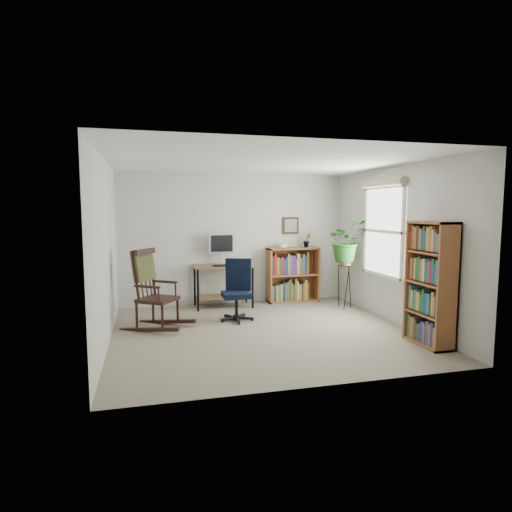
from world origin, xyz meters
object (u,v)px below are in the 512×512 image
object	(u,v)px
tall_bookshelf	(430,284)
desk	(223,286)
office_chair	(236,290)
low_bookshelf	(293,275)
rocking_chair	(158,288)

from	to	relation	value
tall_bookshelf	desk	bearing A→B (deg)	128.02
desk	tall_bookshelf	distance (m)	3.59
office_chair	desk	bearing A→B (deg)	113.50
low_bookshelf	tall_bookshelf	world-z (taller)	tall_bookshelf
desk	low_bookshelf	xyz separation A→B (m)	(1.36, 0.12, 0.14)
tall_bookshelf	office_chair	bearing A→B (deg)	140.21
desk	rocking_chair	distance (m)	1.66
desk	rocking_chair	size ratio (longest dim) A/B	0.88
rocking_chair	low_bookshelf	distance (m)	2.84
desk	rocking_chair	world-z (taller)	rocking_chair
office_chair	low_bookshelf	xyz separation A→B (m)	(1.33, 1.13, 0.03)
desk	low_bookshelf	bearing A→B (deg)	5.03
low_bookshelf	rocking_chair	bearing A→B (deg)	-153.38
desk	low_bookshelf	distance (m)	1.37
rocking_chair	low_bookshelf	xyz separation A→B (m)	(2.54, 1.27, -0.08)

